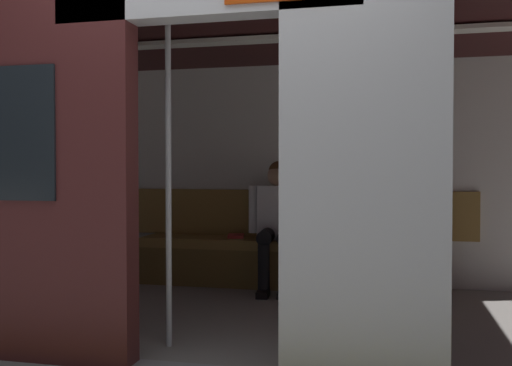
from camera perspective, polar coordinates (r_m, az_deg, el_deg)
train_car at (r=4.28m, az=-0.62°, el=6.38°), size 6.40×2.78×2.23m
bench_seat at (r=5.35m, az=2.60°, el=-6.75°), size 2.72×0.44×0.45m
person_seated at (r=5.27m, az=2.17°, el=-3.31°), size 0.55×0.70×1.18m
handbag at (r=5.31m, az=7.54°, el=-4.76°), size 0.26×0.15×0.17m
book at (r=5.50m, az=-2.01°, el=-5.28°), size 0.20×0.25×0.03m
grab_pole_door at (r=3.58m, az=-8.68°, el=0.41°), size 0.04×0.04×2.09m
grab_pole_far at (r=3.49m, az=3.08°, el=0.40°), size 0.04×0.04×2.09m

